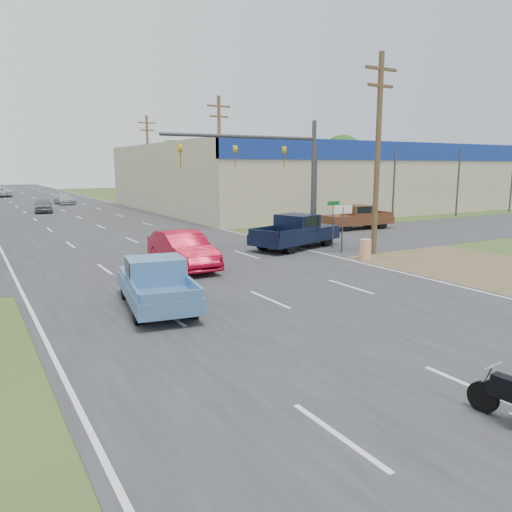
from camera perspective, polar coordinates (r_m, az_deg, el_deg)
ground at (r=11.51m, az=23.72°, el=-13.76°), size 200.00×200.00×0.00m
main_road at (r=47.03m, az=-19.57°, el=4.17°), size 15.00×180.00×0.02m
cross_road at (r=25.93m, az=-10.21°, el=0.08°), size 120.00×10.00×0.02m
dirt_verge at (r=25.79m, az=20.28°, el=-0.46°), size 8.00×18.00×0.01m
big_box_store at (r=61.39m, az=11.36°, el=8.94°), size 50.00×28.10×6.60m
utility_pole_1 at (r=26.34m, az=13.75°, el=11.72°), size 2.00×0.28×10.00m
utility_pole_2 at (r=41.25m, az=-4.20°, el=11.34°), size 2.00×0.28×10.00m
utility_pole_3 at (r=57.94m, az=-12.23°, el=10.82°), size 2.00×0.28×10.00m
tree_3 at (r=99.19m, az=9.82°, el=11.08°), size 8.40×8.40×10.40m
tree_5 at (r=108.18m, az=-9.54°, el=10.84°), size 7.98×7.98×9.88m
barrel_0 at (r=24.89m, az=12.38°, el=0.73°), size 0.56×0.56×1.00m
barrel_1 at (r=31.80m, az=2.51°, el=2.99°), size 0.56×0.56×1.00m
lane_sign at (r=26.33m, az=9.87°, el=4.41°), size 1.20×0.08×2.52m
street_name_sign at (r=27.89m, az=8.81°, el=4.15°), size 0.80×0.08×2.61m
signal_mast at (r=27.21m, az=2.00°, el=10.86°), size 9.12×0.40×7.00m
red_convertible at (r=22.40m, az=-8.38°, el=0.66°), size 1.83×5.03×1.65m
blue_pickup at (r=16.39m, az=-11.38°, el=-2.95°), size 2.65×5.18×1.64m
navy_pickup at (r=27.79m, az=4.73°, el=2.85°), size 6.06×3.86×1.88m
brown_pickup at (r=36.86m, az=11.34°, el=4.39°), size 5.36×2.35×1.74m
distant_car_grey at (r=53.32m, az=-23.13°, el=5.33°), size 2.15×4.25×1.39m
distant_car_silver at (r=63.95m, az=-21.06°, el=6.12°), size 2.16×4.62×1.30m
distant_car_white at (r=83.02m, az=-27.02°, el=6.50°), size 2.48×4.96×1.35m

